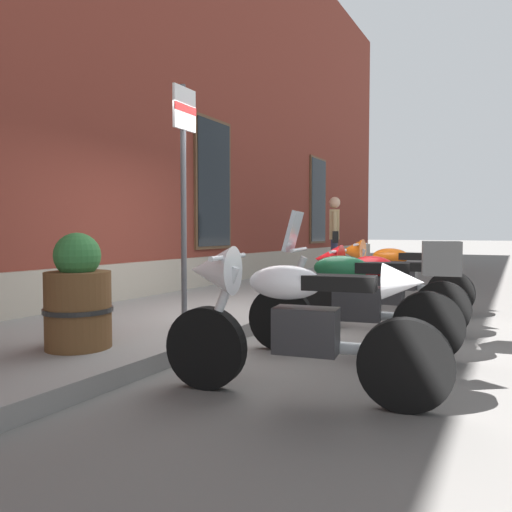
{
  "coord_description": "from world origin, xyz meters",
  "views": [
    {
      "loc": [
        -5.12,
        -2.61,
        1.17
      ],
      "look_at": [
        1.13,
        0.76,
        0.82
      ],
      "focal_mm": 34.04,
      "sensor_mm": 36.0,
      "label": 1
    }
  ],
  "objects_px": {
    "motorcycle_white_sport": "(288,316)",
    "barrel_planter": "(78,298)",
    "motorcycle_green_touring": "(363,296)",
    "motorcycle_orange_sport": "(392,273)",
    "pedestrian_tan_coat": "(334,234)",
    "motorcycle_red_sport": "(373,284)",
    "parking_sign": "(184,172)"
  },
  "relations": [
    {
      "from": "motorcycle_white_sport",
      "to": "motorcycle_orange_sport",
      "type": "height_order",
      "value": "motorcycle_white_sport"
    },
    {
      "from": "motorcycle_green_touring",
      "to": "barrel_planter",
      "type": "relative_size",
      "value": 1.97
    },
    {
      "from": "motorcycle_green_touring",
      "to": "motorcycle_orange_sport",
      "type": "relative_size",
      "value": 0.95
    },
    {
      "from": "motorcycle_orange_sport",
      "to": "barrel_planter",
      "type": "height_order",
      "value": "barrel_planter"
    },
    {
      "from": "motorcycle_orange_sport",
      "to": "parking_sign",
      "type": "distance_m",
      "value": 3.55
    },
    {
      "from": "parking_sign",
      "to": "pedestrian_tan_coat",
      "type": "bearing_deg",
      "value": 2.58
    },
    {
      "from": "motorcycle_red_sport",
      "to": "motorcycle_orange_sport",
      "type": "distance_m",
      "value": 1.45
    },
    {
      "from": "parking_sign",
      "to": "barrel_planter",
      "type": "bearing_deg",
      "value": 166.9
    },
    {
      "from": "pedestrian_tan_coat",
      "to": "barrel_planter",
      "type": "height_order",
      "value": "pedestrian_tan_coat"
    },
    {
      "from": "motorcycle_orange_sport",
      "to": "pedestrian_tan_coat",
      "type": "bearing_deg",
      "value": 35.05
    },
    {
      "from": "motorcycle_white_sport",
      "to": "pedestrian_tan_coat",
      "type": "relative_size",
      "value": 1.16
    },
    {
      "from": "motorcycle_red_sport",
      "to": "barrel_planter",
      "type": "relative_size",
      "value": 1.98
    },
    {
      "from": "pedestrian_tan_coat",
      "to": "motorcycle_red_sport",
      "type": "bearing_deg",
      "value": -154.71
    },
    {
      "from": "motorcycle_white_sport",
      "to": "motorcycle_green_touring",
      "type": "height_order",
      "value": "motorcycle_green_touring"
    },
    {
      "from": "pedestrian_tan_coat",
      "to": "barrel_planter",
      "type": "relative_size",
      "value": 1.72
    },
    {
      "from": "motorcycle_white_sport",
      "to": "motorcycle_red_sport",
      "type": "height_order",
      "value": "motorcycle_white_sport"
    },
    {
      "from": "barrel_planter",
      "to": "motorcycle_green_touring",
      "type": "bearing_deg",
      "value": -54.82
    },
    {
      "from": "motorcycle_orange_sport",
      "to": "parking_sign",
      "type": "bearing_deg",
      "value": 153.42
    },
    {
      "from": "motorcycle_orange_sport",
      "to": "parking_sign",
      "type": "xyz_separation_m",
      "value": [
        -2.98,
        1.49,
        1.22
      ]
    },
    {
      "from": "motorcycle_white_sport",
      "to": "parking_sign",
      "type": "relative_size",
      "value": 0.79
    },
    {
      "from": "pedestrian_tan_coat",
      "to": "barrel_planter",
      "type": "xyz_separation_m",
      "value": [
        -6.64,
        0.03,
        -0.54
      ]
    },
    {
      "from": "motorcycle_white_sport",
      "to": "barrel_planter",
      "type": "bearing_deg",
      "value": 92.88
    },
    {
      "from": "motorcycle_green_touring",
      "to": "motorcycle_orange_sport",
      "type": "bearing_deg",
      "value": 7.31
    },
    {
      "from": "motorcycle_orange_sport",
      "to": "pedestrian_tan_coat",
      "type": "xyz_separation_m",
      "value": [
        2.48,
        1.74,
        0.56
      ]
    },
    {
      "from": "motorcycle_white_sport",
      "to": "parking_sign",
      "type": "height_order",
      "value": "parking_sign"
    },
    {
      "from": "barrel_planter",
      "to": "motorcycle_red_sport",
      "type": "bearing_deg",
      "value": -34.77
    },
    {
      "from": "motorcycle_orange_sport",
      "to": "barrel_planter",
      "type": "bearing_deg",
      "value": 156.99
    },
    {
      "from": "motorcycle_green_touring",
      "to": "parking_sign",
      "type": "distance_m",
      "value": 2.23
    },
    {
      "from": "motorcycle_red_sport",
      "to": "parking_sign",
      "type": "bearing_deg",
      "value": 133.65
    },
    {
      "from": "motorcycle_white_sport",
      "to": "barrel_planter",
      "type": "distance_m",
      "value": 1.97
    },
    {
      "from": "motorcycle_white_sport",
      "to": "motorcycle_green_touring",
      "type": "bearing_deg",
      "value": -5.82
    },
    {
      "from": "parking_sign",
      "to": "barrel_planter",
      "type": "height_order",
      "value": "parking_sign"
    }
  ]
}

